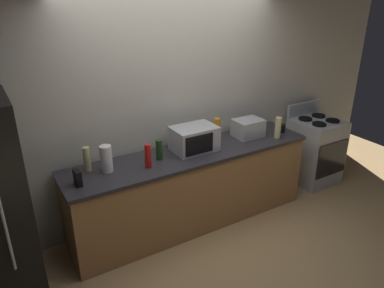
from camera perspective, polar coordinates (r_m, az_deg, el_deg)
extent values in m
plane|color=tan|center=(4.22, 2.90, -14.46)|extent=(8.00, 8.00, 0.00)
cube|color=beige|center=(4.21, -2.90, 6.27)|extent=(6.40, 0.10, 2.70)
cube|color=#B27F4C|center=(4.26, 0.00, -7.06)|extent=(2.80, 0.60, 0.86)
cube|color=#2D2B30|center=(4.05, 0.00, -1.56)|extent=(2.84, 0.64, 0.04)
cylinder|color=silver|center=(3.20, -27.27, -9.29)|extent=(0.02, 0.02, 1.10)
cube|color=#B7BABF|center=(5.44, 18.35, -1.01)|extent=(0.60, 0.60, 0.90)
cube|color=black|center=(5.27, 20.79, -2.17)|extent=(0.55, 0.02, 0.48)
cube|color=#B7BABF|center=(5.43, 16.87, 5.23)|extent=(0.60, 0.04, 0.18)
cylinder|color=black|center=(5.11, 19.02, 2.93)|extent=(0.18, 0.18, 0.02)
cylinder|color=black|center=(5.31, 20.86, 3.39)|extent=(0.18, 0.18, 0.02)
cylinder|color=black|center=(5.26, 17.07, 3.73)|extent=(0.18, 0.18, 0.02)
cylinder|color=black|center=(5.45, 18.93, 4.16)|extent=(0.18, 0.18, 0.02)
cube|color=#B7BABF|center=(4.05, 0.33, 0.86)|extent=(0.48, 0.34, 0.27)
cube|color=black|center=(3.90, 1.16, -0.09)|extent=(0.34, 0.01, 0.21)
cube|color=#B7BABF|center=(4.49, 8.63, 2.46)|extent=(0.34, 0.26, 0.21)
cylinder|color=white|center=(3.68, -13.08, -2.23)|extent=(0.12, 0.12, 0.27)
cube|color=black|center=(3.52, -17.21, -5.01)|extent=(0.06, 0.11, 0.15)
cylinder|color=#1E3F19|center=(3.86, -5.07, -0.88)|extent=(0.07, 0.07, 0.22)
cylinder|color=beige|center=(3.74, -15.89, -2.26)|extent=(0.07, 0.07, 0.25)
cylinder|color=orange|center=(4.38, 3.87, 2.42)|extent=(0.07, 0.07, 0.25)
cylinder|color=red|center=(3.69, -6.80, -1.84)|extent=(0.06, 0.06, 0.25)
cylinder|color=beige|center=(4.50, 13.10, 2.46)|extent=(0.07, 0.07, 0.25)
cylinder|color=black|center=(4.72, 13.62, 2.40)|extent=(0.09, 0.09, 0.10)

